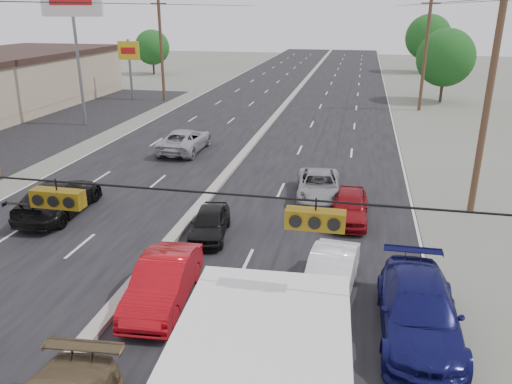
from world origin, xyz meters
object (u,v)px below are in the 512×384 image
at_px(utility_pole_left_c, 161,49).
at_px(red_sedan, 163,282).
at_px(tree_left_far, 152,47).
at_px(tree_right_far, 428,37).
at_px(queue_car_b, 330,275).
at_px(oncoming_near, 59,198).
at_px(utility_pole_right_b, 488,102).
at_px(pole_sign_far, 129,56).
at_px(queue_car_d, 419,311).
at_px(oncoming_far, 185,141).
at_px(queue_car_e, 350,207).
at_px(pole_sign_billboard, 72,9).
at_px(queue_car_a, 210,223).
at_px(queue_car_c, 319,186).
at_px(utility_pole_right_c, 425,53).
at_px(tree_right_mid, 446,58).

bearing_deg(utility_pole_left_c, red_sedan, -68.40).
bearing_deg(tree_left_far, tree_right_far, 14.74).
relative_size(queue_car_b, oncoming_near, 0.79).
distance_m(utility_pole_left_c, utility_pole_right_b, 35.36).
xyz_separation_m(queue_car_b, oncoming_near, (-12.61, 4.33, 0.08)).
bearing_deg(pole_sign_far, tree_left_far, 106.70).
height_order(queue_car_d, oncoming_far, queue_car_d).
bearing_deg(utility_pole_right_b, utility_pole_left_c, 135.00).
height_order(pole_sign_far, queue_car_e, pole_sign_far).
distance_m(utility_pole_left_c, pole_sign_billboard, 12.73).
bearing_deg(pole_sign_billboard, queue_car_b, -45.55).
xyz_separation_m(pole_sign_billboard, queue_car_a, (15.90, -18.06, -8.26)).
bearing_deg(pole_sign_billboard, oncoming_far, -28.97).
bearing_deg(queue_car_e, queue_car_c, 122.65).
distance_m(queue_car_d, oncoming_near, 16.39).
height_order(utility_pole_left_c, utility_pole_right_c, same).
height_order(queue_car_a, oncoming_far, oncoming_far).
bearing_deg(pole_sign_billboard, queue_car_c, -32.51).
bearing_deg(queue_car_d, pole_sign_billboard, 135.13).
relative_size(tree_right_far, queue_car_d, 1.50).
bearing_deg(queue_car_d, queue_car_c, 109.30).
bearing_deg(tree_right_mid, queue_car_d, -98.22).
bearing_deg(utility_pole_right_c, pole_sign_far, -180.00).
height_order(pole_sign_far, queue_car_d, pole_sign_far).
distance_m(utility_pole_left_c, tree_right_mid, 27.96).
distance_m(tree_right_mid, queue_car_e, 33.37).
bearing_deg(queue_car_b, tree_right_mid, 82.98).
xyz_separation_m(queue_car_e, oncoming_far, (-11.00, 9.38, 0.07)).
bearing_deg(oncoming_near, queue_car_d, 155.06).
height_order(utility_pole_left_c, queue_car_d, utility_pole_left_c).
height_order(queue_car_a, oncoming_near, oncoming_near).
height_order(pole_sign_far, queue_car_b, pole_sign_far).
distance_m(pole_sign_far, queue_car_d, 43.45).
height_order(utility_pole_right_b, queue_car_e, utility_pole_right_b).
bearing_deg(queue_car_b, red_sedan, -157.13).
xyz_separation_m(utility_pole_right_b, oncoming_far, (-16.50, 7.19, -4.37)).
height_order(pole_sign_far, queue_car_a, pole_sign_far).
relative_size(tree_left_far, queue_car_d, 1.12).
distance_m(pole_sign_billboard, queue_car_c, 25.00).
bearing_deg(queue_car_a, utility_pole_right_c, 62.28).
relative_size(red_sedan, queue_car_a, 1.27).
bearing_deg(red_sedan, pole_sign_billboard, 119.91).
bearing_deg(queue_car_a, queue_car_e, 19.65).
relative_size(utility_pole_left_c, queue_car_c, 2.15).
bearing_deg(oncoming_near, queue_car_e, -174.68).
relative_size(pole_sign_far, tree_right_mid, 0.84).
distance_m(pole_sign_far, oncoming_far, 21.79).
height_order(oncoming_near, oncoming_far, oncoming_near).
xyz_separation_m(tree_right_far, queue_car_e, (-9.00, -57.19, -4.28)).
relative_size(red_sedan, queue_car_b, 1.08).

